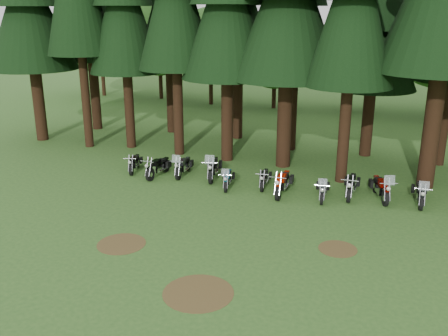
{
  "coord_description": "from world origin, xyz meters",
  "views": [
    {
      "loc": [
        6.58,
        -16.11,
        8.3
      ],
      "look_at": [
        -1.67,
        5.0,
        1.0
      ],
      "focal_mm": 40.0,
      "sensor_mm": 36.0,
      "label": 1
    }
  ],
  "objects_px": {
    "motorcycle_4": "(228,179)",
    "motorcycle_7": "(322,190)",
    "motorcycle_6": "(282,184)",
    "motorcycle_8": "(351,186)",
    "motorcycle_2": "(183,167)",
    "motorcycle_0": "(134,163)",
    "motorcycle_1": "(158,167)",
    "motorcycle_3": "(213,168)",
    "motorcycle_9": "(381,189)",
    "motorcycle_5": "(264,179)",
    "motorcycle_10": "(420,194)"
  },
  "relations": [
    {
      "from": "motorcycle_2",
      "to": "motorcycle_0",
      "type": "bearing_deg",
      "value": 179.72
    },
    {
      "from": "motorcycle_2",
      "to": "motorcycle_5",
      "type": "xyz_separation_m",
      "value": [
        4.43,
        -0.16,
        -0.06
      ]
    },
    {
      "from": "motorcycle_4",
      "to": "motorcycle_10",
      "type": "height_order",
      "value": "motorcycle_10"
    },
    {
      "from": "motorcycle_1",
      "to": "motorcycle_3",
      "type": "bearing_deg",
      "value": 16.3
    },
    {
      "from": "motorcycle_6",
      "to": "motorcycle_9",
      "type": "height_order",
      "value": "motorcycle_9"
    },
    {
      "from": "motorcycle_0",
      "to": "motorcycle_8",
      "type": "relative_size",
      "value": 0.84
    },
    {
      "from": "motorcycle_2",
      "to": "motorcycle_3",
      "type": "bearing_deg",
      "value": -3.64
    },
    {
      "from": "motorcycle_5",
      "to": "motorcycle_7",
      "type": "bearing_deg",
      "value": -20.44
    },
    {
      "from": "motorcycle_4",
      "to": "motorcycle_7",
      "type": "distance_m",
      "value": 4.55
    },
    {
      "from": "motorcycle_0",
      "to": "motorcycle_6",
      "type": "distance_m",
      "value": 8.23
    },
    {
      "from": "motorcycle_0",
      "to": "motorcycle_10",
      "type": "height_order",
      "value": "motorcycle_10"
    },
    {
      "from": "motorcycle_7",
      "to": "motorcycle_6",
      "type": "bearing_deg",
      "value": 172.41
    },
    {
      "from": "motorcycle_4",
      "to": "motorcycle_7",
      "type": "height_order",
      "value": "motorcycle_7"
    },
    {
      "from": "motorcycle_2",
      "to": "motorcycle_7",
      "type": "bearing_deg",
      "value": -12.88
    },
    {
      "from": "motorcycle_0",
      "to": "motorcycle_10",
      "type": "xyz_separation_m",
      "value": [
        14.2,
        0.54,
        0.05
      ]
    },
    {
      "from": "motorcycle_5",
      "to": "motorcycle_7",
      "type": "xyz_separation_m",
      "value": [
        2.94,
        -0.59,
        0.03
      ]
    },
    {
      "from": "motorcycle_10",
      "to": "motorcycle_1",
      "type": "bearing_deg",
      "value": 178.85
    },
    {
      "from": "motorcycle_3",
      "to": "motorcycle_7",
      "type": "relative_size",
      "value": 1.21
    },
    {
      "from": "motorcycle_2",
      "to": "motorcycle_4",
      "type": "relative_size",
      "value": 1.12
    },
    {
      "from": "motorcycle_0",
      "to": "motorcycle_8",
      "type": "bearing_deg",
      "value": -15.96
    },
    {
      "from": "motorcycle_4",
      "to": "motorcycle_5",
      "type": "bearing_deg",
      "value": 10.38
    },
    {
      "from": "motorcycle_1",
      "to": "motorcycle_9",
      "type": "xyz_separation_m",
      "value": [
        10.95,
        0.8,
        0.04
      ]
    },
    {
      "from": "motorcycle_0",
      "to": "motorcycle_3",
      "type": "distance_m",
      "value": 4.37
    },
    {
      "from": "motorcycle_7",
      "to": "motorcycle_8",
      "type": "distance_m",
      "value": 1.43
    },
    {
      "from": "motorcycle_6",
      "to": "motorcycle_9",
      "type": "bearing_deg",
      "value": 10.31
    },
    {
      "from": "motorcycle_2",
      "to": "motorcycle_8",
      "type": "bearing_deg",
      "value": -6.46
    },
    {
      "from": "motorcycle_2",
      "to": "motorcycle_7",
      "type": "relative_size",
      "value": 1.07
    },
    {
      "from": "motorcycle_5",
      "to": "motorcycle_10",
      "type": "height_order",
      "value": "motorcycle_10"
    },
    {
      "from": "motorcycle_8",
      "to": "motorcycle_9",
      "type": "relative_size",
      "value": 0.99
    },
    {
      "from": "motorcycle_8",
      "to": "motorcycle_1",
      "type": "bearing_deg",
      "value": -178.05
    },
    {
      "from": "motorcycle_0",
      "to": "motorcycle_7",
      "type": "bearing_deg",
      "value": -20.5
    },
    {
      "from": "motorcycle_4",
      "to": "motorcycle_6",
      "type": "xyz_separation_m",
      "value": [
        2.69,
        0.11,
        0.09
      ]
    },
    {
      "from": "motorcycle_7",
      "to": "motorcycle_8",
      "type": "xyz_separation_m",
      "value": [
        1.15,
        0.84,
        0.05
      ]
    },
    {
      "from": "motorcycle_5",
      "to": "motorcycle_6",
      "type": "distance_m",
      "value": 1.25
    },
    {
      "from": "motorcycle_5",
      "to": "motorcycle_8",
      "type": "height_order",
      "value": "motorcycle_8"
    },
    {
      "from": "motorcycle_7",
      "to": "motorcycle_9",
      "type": "height_order",
      "value": "motorcycle_9"
    },
    {
      "from": "motorcycle_5",
      "to": "motorcycle_9",
      "type": "distance_m",
      "value": 5.41
    },
    {
      "from": "motorcycle_3",
      "to": "motorcycle_6",
      "type": "relative_size",
      "value": 1.02
    },
    {
      "from": "motorcycle_0",
      "to": "motorcycle_1",
      "type": "height_order",
      "value": "motorcycle_1"
    },
    {
      "from": "motorcycle_1",
      "to": "motorcycle_7",
      "type": "xyz_separation_m",
      "value": [
        8.49,
        -0.14,
        -0.04
      ]
    },
    {
      "from": "motorcycle_0",
      "to": "motorcycle_3",
      "type": "height_order",
      "value": "motorcycle_3"
    },
    {
      "from": "motorcycle_2",
      "to": "motorcycle_9",
      "type": "xyz_separation_m",
      "value": [
        9.83,
        0.19,
        0.04
      ]
    },
    {
      "from": "motorcycle_3",
      "to": "motorcycle_9",
      "type": "xyz_separation_m",
      "value": [
        8.18,
        0.09,
        -0.02
      ]
    },
    {
      "from": "motorcycle_5",
      "to": "motorcycle_2",
      "type": "bearing_deg",
      "value": 168.8
    },
    {
      "from": "motorcycle_5",
      "to": "motorcycle_6",
      "type": "height_order",
      "value": "motorcycle_6"
    },
    {
      "from": "motorcycle_0",
      "to": "motorcycle_6",
      "type": "relative_size",
      "value": 0.8
    },
    {
      "from": "motorcycle_8",
      "to": "motorcycle_10",
      "type": "xyz_separation_m",
      "value": [
        2.98,
        0.13,
        -0.02
      ]
    },
    {
      "from": "motorcycle_3",
      "to": "motorcycle_9",
      "type": "distance_m",
      "value": 8.18
    },
    {
      "from": "motorcycle_0",
      "to": "motorcycle_6",
      "type": "height_order",
      "value": "motorcycle_6"
    },
    {
      "from": "motorcycle_3",
      "to": "motorcycle_4",
      "type": "distance_m",
      "value": 1.54
    }
  ]
}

